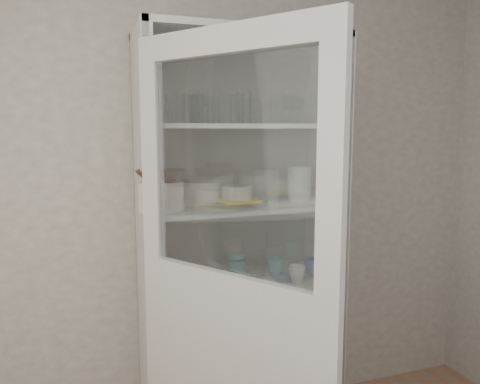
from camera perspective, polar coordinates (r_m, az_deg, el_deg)
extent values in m
cube|color=#9B938B|center=(2.52, -6.00, -0.02)|extent=(3.60, 0.02, 2.60)
cube|color=#BABAB8|center=(2.30, -11.57, -7.24)|extent=(0.03, 0.45, 2.10)
cube|color=#BABAB8|center=(2.61, 10.16, -5.43)|extent=(0.03, 0.45, 2.10)
cube|color=gray|center=(2.60, -1.54, -5.33)|extent=(1.00, 0.03, 2.10)
cube|color=#BABAB8|center=(2.38, 0.00, 18.56)|extent=(1.00, 0.45, 0.03)
cube|color=silver|center=(2.61, 0.12, -19.36)|extent=(0.94, 0.42, 0.02)
cube|color=silver|center=(2.45, 0.12, -11.01)|extent=(0.94, 0.42, 0.02)
cube|color=silver|center=(2.36, 0.12, -1.75)|extent=(0.94, 0.42, 0.02)
cube|color=silver|center=(2.32, 0.12, 8.03)|extent=(0.94, 0.42, 0.02)
cube|color=#BABAB8|center=(1.72, -1.31, 18.20)|extent=(0.53, 0.77, 0.10)
cube|color=#BABAB8|center=(1.97, -10.58, 3.59)|extent=(0.08, 0.10, 0.80)
cube|color=#BABAB8|center=(1.48, 11.17, 2.25)|extent=(0.08, 0.10, 0.80)
cube|color=silver|center=(1.70, -1.26, 3.07)|extent=(0.41, 0.61, 0.78)
cylinder|color=silver|center=(2.16, -5.28, 9.98)|extent=(0.07, 0.07, 0.13)
cylinder|color=silver|center=(2.15, -6.10, 10.03)|extent=(0.08, 0.08, 0.13)
cylinder|color=silver|center=(2.13, -5.82, 10.25)|extent=(0.08, 0.08, 0.14)
cylinder|color=silver|center=(2.22, 3.87, 9.94)|extent=(0.08, 0.08, 0.13)
cylinder|color=silver|center=(2.23, 1.93, 9.95)|extent=(0.08, 0.08, 0.13)
cylinder|color=silver|center=(2.25, 4.63, 9.88)|extent=(0.08, 0.08, 0.12)
cylinder|color=silver|center=(2.40, 10.09, 9.74)|extent=(0.08, 0.08, 0.13)
cylinder|color=silver|center=(2.25, -9.57, 9.88)|extent=(0.07, 0.07, 0.13)
cylinder|color=silver|center=(2.28, -5.29, 10.02)|extent=(0.08, 0.08, 0.14)
cylinder|color=silver|center=(2.31, -0.34, 10.06)|extent=(0.09, 0.09, 0.14)
cylinder|color=silver|center=(2.32, -3.26, 9.91)|extent=(0.07, 0.07, 0.13)
cylinder|color=silver|center=(2.32, 0.51, 10.23)|extent=(0.10, 0.10, 0.16)
cylinder|color=silver|center=(2.20, -9.57, -1.33)|extent=(0.21, 0.21, 0.07)
cylinder|color=silver|center=(2.40, -4.86, 0.02)|extent=(0.23, 0.23, 0.11)
cylinder|color=silver|center=(2.19, -9.61, 0.42)|extent=(0.26, 0.26, 0.07)
imported|color=#49271C|center=(2.18, -9.64, 1.98)|extent=(0.28, 0.28, 0.05)
cylinder|color=silver|center=(2.32, -0.34, -1.39)|extent=(0.38, 0.38, 0.02)
cube|color=yellow|center=(2.32, -0.34, -1.02)|extent=(0.20, 0.20, 0.01)
cylinder|color=silver|center=(2.32, -0.34, -0.04)|extent=(0.19, 0.19, 0.07)
cylinder|color=silver|center=(2.49, 7.26, 1.06)|extent=(0.12, 0.12, 0.18)
imported|color=navy|center=(2.58, 9.01, -8.92)|extent=(0.14, 0.14, 0.09)
imported|color=#1E7976|center=(2.54, 4.38, -9.01)|extent=(0.13, 0.13, 0.09)
imported|color=silver|center=(2.44, 6.93, -9.88)|extent=(0.10, 0.10, 0.08)
cylinder|color=#1E7976|center=(2.50, -0.42, -9.29)|extent=(0.09, 0.09, 0.09)
ellipsoid|color=#1E7976|center=(2.48, -0.42, -8.06)|extent=(0.09, 0.09, 0.02)
cylinder|color=#B3B3B3|center=(2.31, -6.18, -11.39)|extent=(0.11, 0.11, 0.04)
cylinder|color=silver|center=(2.35, -8.52, -9.92)|extent=(0.14, 0.14, 0.13)
imported|color=silver|center=(2.51, -4.19, -19.21)|extent=(0.28, 0.28, 0.08)
cube|color=#AEAEB7|center=(2.65, 4.70, -18.01)|extent=(0.23, 0.20, 0.06)
cylinder|color=silver|center=(2.39, 9.49, 9.99)|extent=(0.08, 0.08, 0.15)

